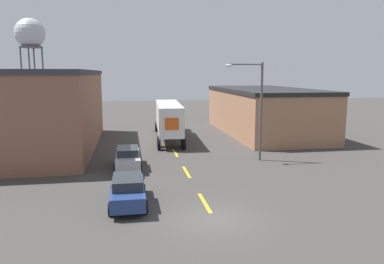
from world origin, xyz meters
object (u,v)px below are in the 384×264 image
parked_car_left_near (128,190)px  semi_truck (168,117)px  parked_car_left_far (128,157)px  water_tower (30,34)px  street_lamp (257,104)px

parked_car_left_near → semi_truck: bearing=78.1°
parked_car_left_far → water_tower: 53.77m
water_tower → street_lamp: (28.05, -48.09, -9.58)m
parked_car_left_far → water_tower: size_ratio=0.27×
street_lamp → semi_truck: bearing=117.1°
semi_truck → parked_car_left_near: bearing=-98.9°
semi_truck → parked_car_left_near: 20.82m
water_tower → street_lamp: size_ratio=2.20×
parked_car_left_far → parked_car_left_near: size_ratio=1.00×
parked_car_left_far → parked_car_left_near: same height
semi_truck → parked_car_left_far: size_ratio=3.01×
parked_car_left_near → water_tower: water_tower is taller
parked_car_left_far → water_tower: (-17.87, 48.93, 13.37)m
water_tower → street_lamp: water_tower is taller
parked_car_left_far → street_lamp: street_lamp is taller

